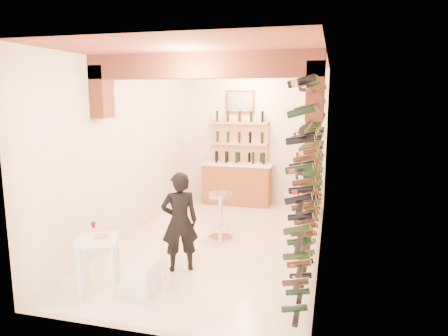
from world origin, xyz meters
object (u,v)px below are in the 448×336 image
object	(u,v)px
chrome_barstool	(221,212)
back_counter	(237,182)
tasting_table	(98,247)
white_stool	(143,278)
wine_rack	(309,160)
crate_lower	(307,208)
person	(180,222)

from	to	relation	value
chrome_barstool	back_counter	bearing A→B (deg)	96.22
tasting_table	white_stool	bearing A→B (deg)	-17.78
back_counter	wine_rack	bearing A→B (deg)	-55.34
wine_rack	crate_lower	world-z (taller)	wine_rack
wine_rack	person	world-z (taller)	wine_rack
person	crate_lower	world-z (taller)	person
back_counter	chrome_barstool	world-z (taller)	back_counter
tasting_table	back_counter	bearing A→B (deg)	57.79
chrome_barstool	wine_rack	bearing A→B (deg)	-6.59
white_stool	back_counter	bearing A→B (deg)	88.10
tasting_table	crate_lower	xyz separation A→B (m)	(2.47, 4.41, -0.46)
white_stool	crate_lower	size ratio (longest dim) A/B	0.88
back_counter	white_stool	bearing A→B (deg)	-91.90
white_stool	crate_lower	world-z (taller)	white_stool
tasting_table	chrome_barstool	bearing A→B (deg)	43.35
wine_rack	back_counter	distance (m)	3.38
wine_rack	person	bearing A→B (deg)	-143.89
wine_rack	back_counter	bearing A→B (deg)	124.66
wine_rack	back_counter	size ratio (longest dim) A/B	3.35
white_stool	person	size ratio (longest dim) A/B	0.29
back_counter	tasting_table	bearing A→B (deg)	-98.98
crate_lower	chrome_barstool	bearing A→B (deg)	-125.32
white_stool	person	xyz separation A→B (m)	(0.20, 0.85, 0.53)
tasting_table	chrome_barstool	world-z (taller)	tasting_table
tasting_table	white_stool	distance (m)	0.73
back_counter	crate_lower	world-z (taller)	back_counter
white_stool	crate_lower	xyz separation A→B (m)	(1.86, 4.35, -0.07)
wine_rack	back_counter	world-z (taller)	wine_rack
chrome_barstool	person	bearing A→B (deg)	-98.65
white_stool	tasting_table	bearing A→B (deg)	-174.55
person	white_stool	bearing A→B (deg)	48.27
wine_rack	white_stool	world-z (taller)	wine_rack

